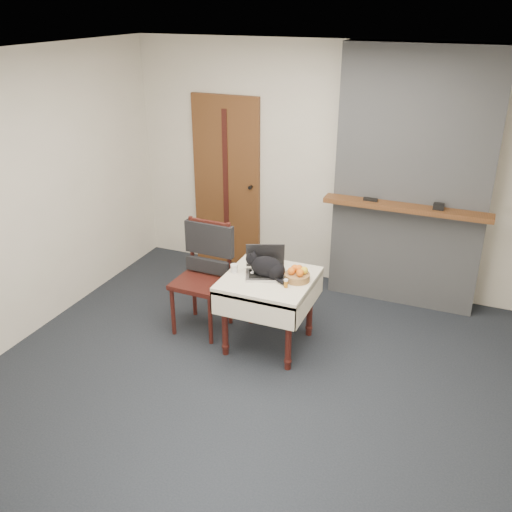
{
  "coord_description": "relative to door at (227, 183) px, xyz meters",
  "views": [
    {
      "loc": [
        1.56,
        -3.78,
        2.97
      ],
      "look_at": [
        -0.17,
        0.39,
        0.91
      ],
      "focal_mm": 40.0,
      "sensor_mm": 36.0,
      "label": 1
    }
  ],
  "objects": [
    {
      "name": "pill_bottle",
      "position": [
        1.34,
        -1.66,
        -0.26
      ],
      "size": [
        0.04,
        0.04,
        0.08
      ],
      "color": "#A26114",
      "rests_on": "side_table"
    },
    {
      "name": "ground",
      "position": [
        1.2,
        -1.97,
        -1.0
      ],
      "size": [
        4.5,
        4.5,
        0.0
      ],
      "primitive_type": "plane",
      "color": "black",
      "rests_on": "ground"
    },
    {
      "name": "side_table",
      "position": [
        1.13,
        -1.53,
        -0.41
      ],
      "size": [
        0.78,
        0.78,
        0.7
      ],
      "color": "#3B1410",
      "rests_on": "ground"
    },
    {
      "name": "cream_jar",
      "position": [
        0.8,
        -1.55,
        -0.26
      ],
      "size": [
        0.07,
        0.07,
        0.07
      ],
      "primitive_type": "cylinder",
      "color": "silver",
      "rests_on": "side_table"
    },
    {
      "name": "fruit_basket",
      "position": [
        1.38,
        -1.49,
        -0.25
      ],
      "size": [
        0.22,
        0.22,
        0.13
      ],
      "color": "olive",
      "rests_on": "side_table"
    },
    {
      "name": "chimney",
      "position": [
        2.1,
        -0.13,
        0.3
      ],
      "size": [
        1.62,
        0.48,
        2.6
      ],
      "color": "gray",
      "rests_on": "ground"
    },
    {
      "name": "door",
      "position": [
        0.0,
        0.0,
        0.0
      ],
      "size": [
        0.82,
        0.1,
        2.0
      ],
      "color": "brown",
      "rests_on": "ground"
    },
    {
      "name": "desk_clutter",
      "position": [
        1.27,
        -1.46,
        -0.3
      ],
      "size": [
        0.14,
        0.07,
        0.01
      ],
      "primitive_type": "cube",
      "rotation": [
        0.0,
        0.0,
        0.38
      ],
      "color": "black",
      "rests_on": "side_table"
    },
    {
      "name": "chair",
      "position": [
        0.44,
        -1.41,
        -0.32
      ],
      "size": [
        0.5,
        0.49,
        1.07
      ],
      "rotation": [
        0.0,
        0.0,
        -0.03
      ],
      "color": "#3B1410",
      "rests_on": "ground"
    },
    {
      "name": "room_shell",
      "position": [
        1.2,
        -1.51,
        0.76
      ],
      "size": [
        4.52,
        4.01,
        2.61
      ],
      "color": "beige",
      "rests_on": "ground"
    },
    {
      "name": "cat",
      "position": [
        1.12,
        -1.53,
        -0.21
      ],
      "size": [
        0.45,
        0.23,
        0.22
      ],
      "rotation": [
        0.0,
        0.0,
        -0.08
      ],
      "color": "black",
      "rests_on": "side_table"
    },
    {
      "name": "laptop",
      "position": [
        1.07,
        -1.47,
        -0.24
      ],
      "size": [
        0.43,
        0.41,
        0.26
      ],
      "rotation": [
        0.0,
        0.0,
        0.39
      ],
      "color": "#B7B7BC",
      "rests_on": "side_table"
    }
  ]
}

